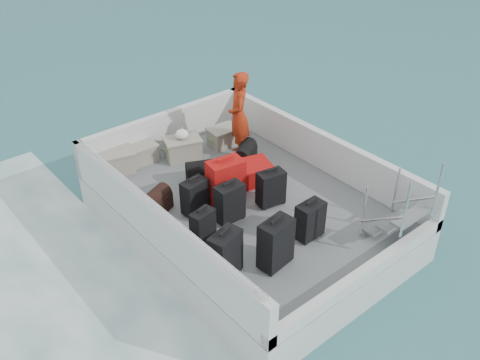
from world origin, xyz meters
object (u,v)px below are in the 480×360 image
object	(u,v)px
suitcase_0	(225,255)
suitcase_1	(203,227)
passenger	(239,115)
suitcase_7	(271,189)
suitcase_8	(247,174)
suitcase_4	(230,203)
suitcase_6	(310,221)
suitcase_3	(276,244)
crate_2	(183,149)
suitcase_5	(226,182)
crate_3	(224,137)
crate_1	(142,154)
suitcase_2	(195,197)
crate_0	(116,163)

from	to	relation	value
suitcase_0	suitcase_1	distance (m)	0.80
passenger	suitcase_0	bearing A→B (deg)	-7.81
suitcase_7	suitcase_8	xyz separation A→B (m)	(0.14, 0.76, -0.14)
suitcase_4	suitcase_6	distance (m)	1.27
suitcase_3	crate_2	size ratio (longest dim) A/B	1.19
suitcase_5	crate_3	world-z (taller)	suitcase_5
suitcase_4	crate_1	distance (m)	2.43
suitcase_2	suitcase_4	xyz separation A→B (m)	(0.30, -0.51, 0.03)
suitcase_8	passenger	bearing A→B (deg)	-13.85
suitcase_1	suitcase_5	distance (m)	1.06
suitcase_4	crate_2	xyz separation A→B (m)	(0.54, 2.05, -0.14)
suitcase_8	crate_2	distance (m)	1.44
suitcase_8	crate_1	size ratio (longest dim) A/B	1.62
suitcase_5	suitcase_8	distance (m)	0.74
suitcase_1	crate_2	distance (m)	2.50
suitcase_8	crate_1	xyz separation A→B (m)	(-1.04, 1.76, -0.01)
suitcase_4	suitcase_0	bearing A→B (deg)	-130.53
suitcase_8	crate_2	world-z (taller)	crate_2
suitcase_0	suitcase_2	world-z (taller)	suitcase_0
suitcase_3	suitcase_4	bearing A→B (deg)	75.03
suitcase_2	suitcase_3	distance (m)	1.72
suitcase_4	suitcase_8	bearing A→B (deg)	36.95
crate_3	passenger	size ratio (longest dim) A/B	0.34
suitcase_1	suitcase_3	size ratio (longest dim) A/B	0.73
suitcase_0	crate_0	distance (m)	3.36
suitcase_7	suitcase_8	distance (m)	0.78
suitcase_3	crate_0	size ratio (longest dim) A/B	1.21
suitcase_3	suitcase_4	xyz separation A→B (m)	(0.16, 1.21, -0.05)
suitcase_5	crate_3	distance (m)	1.95
suitcase_6	crate_0	distance (m)	3.75
crate_3	suitcase_1	bearing A→B (deg)	-134.33
passenger	suitcase_2	bearing A→B (deg)	-25.37
suitcase_4	passenger	bearing A→B (deg)	47.26
suitcase_0	suitcase_2	xyz separation A→B (m)	(0.53, 1.44, -0.06)
suitcase_3	passenger	bearing A→B (deg)	52.28
suitcase_1	suitcase_2	world-z (taller)	suitcase_2
suitcase_3	crate_1	size ratio (longest dim) A/B	1.43
suitcase_0	crate_0	xyz separation A→B (m)	(0.17, 3.35, -0.17)
suitcase_0	suitcase_3	distance (m)	0.72
suitcase_4	suitcase_7	distance (m)	0.79
suitcase_1	crate_1	distance (m)	2.63
suitcase_1	crate_1	size ratio (longest dim) A/B	1.05
suitcase_2	suitcase_5	bearing A→B (deg)	-15.88
suitcase_1	crate_1	world-z (taller)	suitcase_1
suitcase_0	crate_3	distance (m)	3.67
suitcase_3	suitcase_5	xyz separation A→B (m)	(0.42, 1.62, 0.02)
suitcase_3	crate_1	world-z (taller)	suitcase_3
suitcase_1	suitcase_6	distance (m)	1.58
suitcase_1	suitcase_5	world-z (taller)	suitcase_5
crate_0	crate_1	xyz separation A→B (m)	(0.54, 0.00, -0.03)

